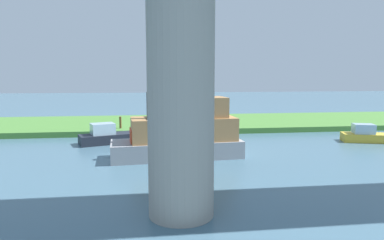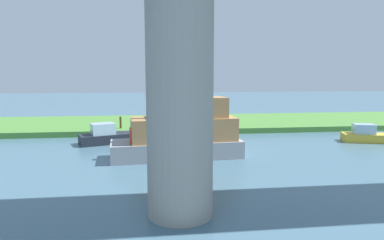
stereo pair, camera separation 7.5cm
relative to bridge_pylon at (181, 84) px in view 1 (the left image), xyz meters
name	(u,v)px [view 1 (the left image)]	position (x,y,z in m)	size (l,w,h in m)	color
ground_plane	(185,135)	(-2.14, -17.67, -4.99)	(160.00, 160.00, 0.00)	#476B7F
grassy_bank	(179,123)	(-2.14, -23.67, -4.74)	(80.00, 12.00, 0.50)	#4C8438
bridge_pylon	(181,84)	(0.00, 0.00, 0.00)	(2.46, 2.46, 9.97)	#9E998E
person_on_bank	(175,120)	(-1.29, -19.02, -3.79)	(0.46, 0.46, 1.39)	#2D334C
mooring_post	(120,122)	(3.67, -19.20, -3.95)	(0.20, 0.20, 1.07)	brown
pontoon_yellow	(181,133)	(-0.93, -9.35, -3.40)	(8.56, 3.45, 4.27)	#99999E
skiff_small	(369,136)	(-16.40, -12.58, -4.47)	(4.58, 2.73, 1.44)	gold
houseboat_blue	(109,136)	(4.23, -14.74, -4.41)	(5.12, 3.22, 1.61)	#1E232D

